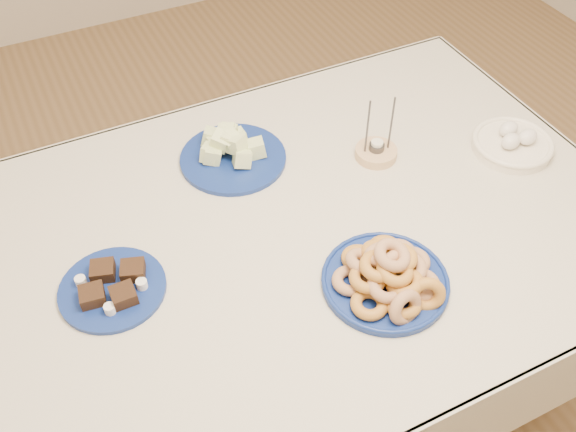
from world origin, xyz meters
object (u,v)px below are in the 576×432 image
object	(u,v)px
brownie_plate	(113,287)
egg_bowl	(513,143)
donut_platter	(388,276)
candle_holder	(376,152)
dining_table	(279,261)
melon_plate	(231,151)

from	to	relation	value
brownie_plate	egg_bowl	xyz separation A→B (m)	(1.08, -0.01, 0.01)
donut_platter	candle_holder	xyz separation A→B (m)	(0.20, 0.38, -0.02)
brownie_plate	donut_platter	bearing A→B (deg)	-24.88
dining_table	candle_holder	xyz separation A→B (m)	(0.35, 0.13, 0.12)
donut_platter	candle_holder	size ratio (longest dim) A/B	1.53
candle_holder	egg_bowl	world-z (taller)	candle_holder
donut_platter	egg_bowl	world-z (taller)	donut_platter
dining_table	melon_plate	world-z (taller)	melon_plate
donut_platter	egg_bowl	size ratio (longest dim) A/B	1.19
candle_holder	egg_bowl	bearing A→B (deg)	-21.70
candle_holder	donut_platter	bearing A→B (deg)	-118.42
melon_plate	brownie_plate	bearing A→B (deg)	-143.99
dining_table	egg_bowl	bearing A→B (deg)	-0.43
melon_plate	egg_bowl	xyz separation A→B (m)	(0.68, -0.29, -0.01)
egg_bowl	candle_holder	bearing A→B (deg)	158.30
melon_plate	egg_bowl	world-z (taller)	melon_plate
dining_table	brownie_plate	bearing A→B (deg)	179.78
brownie_plate	dining_table	bearing A→B (deg)	-0.22
melon_plate	candle_holder	world-z (taller)	candle_holder
brownie_plate	candle_holder	distance (m)	0.75
brownie_plate	egg_bowl	size ratio (longest dim) A/B	1.23
dining_table	brownie_plate	xyz separation A→B (m)	(-0.39, 0.00, 0.12)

